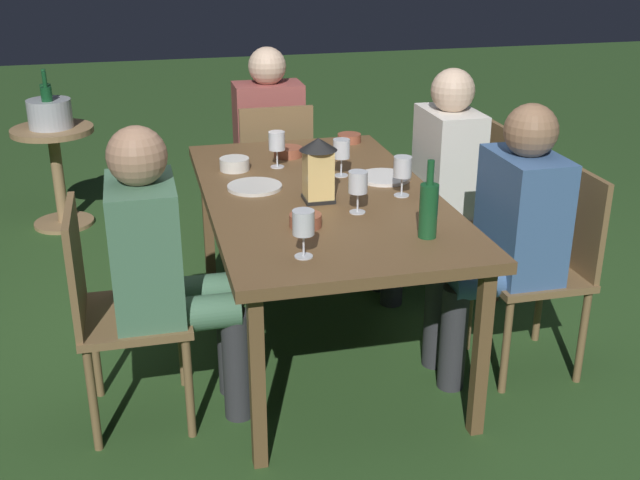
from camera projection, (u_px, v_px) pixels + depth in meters
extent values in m
plane|color=#2D5123|center=(320.00, 342.00, 3.59)|extent=(16.00, 16.00, 0.00)
cube|color=brown|center=(320.00, 198.00, 3.33)|extent=(1.73, 0.96, 0.04)
cube|color=brown|center=(481.00, 353.00, 2.84)|extent=(0.05, 0.05, 0.68)
cube|color=brown|center=(359.00, 208.00, 4.27)|extent=(0.05, 0.05, 0.68)
cube|color=brown|center=(257.00, 382.00, 2.66)|extent=(0.05, 0.05, 0.68)
cube|color=brown|center=(208.00, 220.00, 4.09)|extent=(0.05, 0.05, 0.68)
cube|color=brown|center=(135.00, 316.00, 2.91)|extent=(0.42, 0.40, 0.03)
cube|color=brown|center=(75.00, 265.00, 2.78)|extent=(0.40, 0.03, 0.42)
cylinder|color=brown|center=(182.00, 340.00, 3.19)|extent=(0.03, 0.03, 0.42)
cylinder|color=brown|center=(189.00, 388.00, 2.87)|extent=(0.03, 0.03, 0.42)
cylinder|color=brown|center=(95.00, 350.00, 3.12)|extent=(0.03, 0.03, 0.42)
cylinder|color=brown|center=(93.00, 400.00, 2.79)|extent=(0.03, 0.03, 0.42)
cube|color=#4C7A5B|center=(145.00, 248.00, 2.82)|extent=(0.38, 0.24, 0.50)
sphere|color=tan|center=(137.00, 156.00, 2.69)|extent=(0.21, 0.21, 0.21)
cylinder|color=#4C7A5B|center=(187.00, 293.00, 3.02)|extent=(0.13, 0.36, 0.13)
cylinder|color=#4C7A5B|center=(191.00, 314.00, 2.86)|extent=(0.13, 0.36, 0.13)
cylinder|color=#333338|center=(231.00, 342.00, 3.15)|extent=(0.11, 0.11, 0.45)
cylinder|color=#333338|center=(237.00, 365.00, 2.98)|extent=(0.11, 0.11, 0.45)
cube|color=brown|center=(529.00, 273.00, 3.25)|extent=(0.42, 0.40, 0.03)
cube|color=brown|center=(577.00, 219.00, 3.21)|extent=(0.40, 0.02, 0.42)
cylinder|color=brown|center=(506.00, 347.00, 3.14)|extent=(0.03, 0.03, 0.42)
cylinder|color=brown|center=(470.00, 307.00, 3.46)|extent=(0.03, 0.03, 0.42)
cylinder|color=brown|center=(582.00, 337.00, 3.21)|extent=(0.03, 0.03, 0.42)
cylinder|color=brown|center=(540.00, 299.00, 3.54)|extent=(0.03, 0.03, 0.42)
cube|color=#426699|center=(522.00, 215.00, 3.14)|extent=(0.38, 0.24, 0.50)
sphere|color=#997051|center=(531.00, 131.00, 3.01)|extent=(0.21, 0.21, 0.21)
cylinder|color=#426699|center=(495.00, 281.00, 3.12)|extent=(0.13, 0.36, 0.13)
cylinder|color=#426699|center=(476.00, 263.00, 3.28)|extent=(0.13, 0.36, 0.13)
cylinder|color=#333338|center=(453.00, 338.00, 3.17)|extent=(0.11, 0.11, 0.45)
cylinder|color=#333338|center=(437.00, 318.00, 3.34)|extent=(0.11, 0.11, 0.45)
cube|color=brown|center=(272.00, 175.00, 4.49)|extent=(0.40, 0.42, 0.03)
cube|color=brown|center=(277.00, 146.00, 4.24)|extent=(0.03, 0.40, 0.42)
cylinder|color=brown|center=(238.00, 205.00, 4.69)|extent=(0.03, 0.03, 0.42)
cylinder|color=brown|center=(297.00, 200.00, 4.77)|extent=(0.03, 0.03, 0.42)
cylinder|color=brown|center=(246.00, 225.00, 4.39)|extent=(0.03, 0.03, 0.42)
cylinder|color=brown|center=(309.00, 219.00, 4.46)|extent=(0.03, 0.03, 0.42)
cube|color=#9E4C47|center=(269.00, 127.00, 4.45)|extent=(0.24, 0.38, 0.50)
sphere|color=beige|center=(267.00, 66.00, 4.31)|extent=(0.21, 0.21, 0.21)
cylinder|color=#9E4C47|center=(251.00, 162.00, 4.64)|extent=(0.36, 0.13, 0.13)
cylinder|color=#9E4C47|center=(280.00, 160.00, 4.68)|extent=(0.36, 0.13, 0.13)
cylinder|color=#333338|center=(248.00, 191.00, 4.88)|extent=(0.11, 0.11, 0.45)
cylinder|color=#333338|center=(276.00, 189.00, 4.92)|extent=(0.11, 0.11, 0.45)
cube|color=brown|center=(456.00, 210.00, 3.95)|extent=(0.42, 0.40, 0.03)
cube|color=brown|center=(494.00, 165.00, 3.91)|extent=(0.40, 0.02, 0.42)
cylinder|color=brown|center=(435.00, 269.00, 3.84)|extent=(0.03, 0.03, 0.42)
cylinder|color=brown|center=(410.00, 241.00, 4.16)|extent=(0.03, 0.03, 0.42)
cylinder|color=brown|center=(499.00, 262.00, 3.91)|extent=(0.03, 0.03, 0.42)
cylinder|color=brown|center=(470.00, 236.00, 4.24)|extent=(0.03, 0.03, 0.42)
cube|color=white|center=(448.00, 161.00, 3.84)|extent=(0.38, 0.24, 0.50)
sphere|color=beige|center=(453.00, 90.00, 3.71)|extent=(0.21, 0.21, 0.21)
cylinder|color=white|center=(425.00, 215.00, 3.82)|extent=(0.13, 0.36, 0.13)
cylinder|color=white|center=(413.00, 202.00, 3.98)|extent=(0.13, 0.36, 0.13)
cylinder|color=#333338|center=(392.00, 262.00, 3.87)|extent=(0.11, 0.11, 0.45)
cylinder|color=#333338|center=(381.00, 248.00, 4.03)|extent=(0.11, 0.11, 0.45)
cube|color=black|center=(318.00, 199.00, 3.22)|extent=(0.12, 0.12, 0.01)
cube|color=#F9D17A|center=(318.00, 174.00, 3.18)|extent=(0.11, 0.11, 0.20)
cone|color=black|center=(318.00, 144.00, 3.14)|extent=(0.15, 0.15, 0.05)
cylinder|color=#195128|center=(428.00, 211.00, 2.82)|extent=(0.07, 0.07, 0.20)
cylinder|color=#195128|center=(431.00, 173.00, 2.77)|extent=(0.03, 0.03, 0.09)
cylinder|color=silver|center=(401.00, 195.00, 3.28)|extent=(0.06, 0.06, 0.00)
cylinder|color=silver|center=(402.00, 186.00, 3.27)|extent=(0.01, 0.01, 0.08)
cylinder|color=silver|center=(403.00, 167.00, 3.24)|extent=(0.08, 0.08, 0.08)
cylinder|color=maroon|center=(402.00, 172.00, 3.24)|extent=(0.07, 0.07, 0.03)
cylinder|color=silver|center=(277.00, 167.00, 3.66)|extent=(0.06, 0.06, 0.00)
cylinder|color=silver|center=(277.00, 158.00, 3.64)|extent=(0.01, 0.01, 0.08)
cylinder|color=silver|center=(277.00, 141.00, 3.61)|extent=(0.08, 0.08, 0.08)
cylinder|color=maroon|center=(277.00, 146.00, 3.62)|extent=(0.07, 0.07, 0.03)
cylinder|color=silver|center=(357.00, 212.00, 3.10)|extent=(0.06, 0.06, 0.00)
cylinder|color=silver|center=(358.00, 202.00, 3.08)|extent=(0.01, 0.01, 0.08)
cylinder|color=silver|center=(358.00, 182.00, 3.05)|extent=(0.08, 0.08, 0.08)
cylinder|color=maroon|center=(358.00, 188.00, 3.06)|extent=(0.07, 0.07, 0.03)
cylinder|color=silver|center=(341.00, 175.00, 3.54)|extent=(0.06, 0.06, 0.00)
cylinder|color=silver|center=(341.00, 166.00, 3.52)|extent=(0.01, 0.01, 0.08)
cylinder|color=silver|center=(341.00, 149.00, 3.49)|extent=(0.08, 0.08, 0.08)
cylinder|color=maroon|center=(341.00, 154.00, 3.50)|extent=(0.07, 0.07, 0.03)
cylinder|color=silver|center=(304.00, 256.00, 2.69)|extent=(0.06, 0.06, 0.00)
cylinder|color=silver|center=(304.00, 245.00, 2.68)|extent=(0.01, 0.01, 0.08)
cylinder|color=silver|center=(303.00, 222.00, 2.64)|extent=(0.08, 0.08, 0.08)
cylinder|color=maroon|center=(303.00, 229.00, 2.65)|extent=(0.07, 0.07, 0.03)
cylinder|color=white|center=(384.00, 177.00, 3.49)|extent=(0.24, 0.24, 0.01)
cylinder|color=silver|center=(255.00, 187.00, 3.37)|extent=(0.24, 0.24, 0.01)
cylinder|color=#9E5138|center=(349.00, 138.00, 4.06)|extent=(0.12, 0.12, 0.04)
cylinder|color=#424C1E|center=(349.00, 136.00, 4.05)|extent=(0.10, 0.10, 0.01)
cylinder|color=#9E5138|center=(306.00, 220.00, 2.95)|extent=(0.12, 0.12, 0.05)
cylinder|color=tan|center=(306.00, 218.00, 2.94)|extent=(0.10, 0.10, 0.01)
cylinder|color=#9E5138|center=(288.00, 152.00, 3.82)|extent=(0.14, 0.14, 0.05)
cylinder|color=#477533|center=(288.00, 150.00, 3.81)|extent=(0.12, 0.12, 0.01)
cylinder|color=silver|center=(234.00, 164.00, 3.61)|extent=(0.14, 0.14, 0.06)
cylinder|color=beige|center=(234.00, 162.00, 3.60)|extent=(0.12, 0.12, 0.02)
cylinder|color=#9E7A51|center=(52.00, 130.00, 4.74)|extent=(0.49, 0.49, 0.03)
cylinder|color=#9E7A51|center=(59.00, 180.00, 4.86)|extent=(0.07, 0.07, 0.59)
cylinder|color=#9E7A51|center=(64.00, 223.00, 4.97)|extent=(0.37, 0.37, 0.02)
cylinder|color=#B2B7BF|center=(50.00, 114.00, 4.70)|extent=(0.26, 0.26, 0.17)
cylinder|color=white|center=(49.00, 107.00, 4.68)|extent=(0.23, 0.23, 0.04)
cylinder|color=#144723|center=(47.00, 101.00, 4.63)|extent=(0.07, 0.07, 0.16)
cylinder|color=#144723|center=(44.00, 79.00, 4.58)|extent=(0.03, 0.03, 0.09)
cylinder|color=#1E5B2D|center=(47.00, 98.00, 4.71)|extent=(0.07, 0.07, 0.16)
cylinder|color=#1E5B2D|center=(44.00, 77.00, 4.66)|extent=(0.03, 0.03, 0.09)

